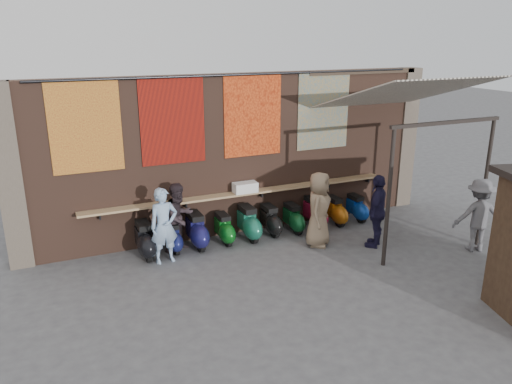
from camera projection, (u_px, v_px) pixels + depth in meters
ground at (286, 271)px, 10.77m from camera, size 70.00×70.00×0.00m
brick_wall at (238, 155)px, 12.52m from camera, size 10.00×0.40×4.00m
pier_left at (10, 178)px, 10.50m from camera, size 0.50×0.50×4.00m
pier_right at (403, 138)px, 14.54m from camera, size 0.50×0.50×4.00m
eating_counter at (244, 193)px, 12.46m from camera, size 8.00×0.32×0.05m
shelf_box at (245, 187)px, 12.40m from camera, size 0.59×0.31×0.25m
tapestry_redgold at (85, 127)px, 10.62m from camera, size 1.50×0.02×2.00m
tapestry_sun at (173, 121)px, 11.36m from camera, size 1.50×0.02×2.00m
tapestry_orange at (253, 115)px, 12.14m from camera, size 1.50×0.02×2.00m
tapestry_multi at (323, 111)px, 12.92m from camera, size 1.50×0.02×2.00m
hang_rail at (241, 75)px, 11.72m from camera, size 9.50×0.06×0.06m
scooter_stool_0 at (145, 240)px, 11.33m from camera, size 0.39×0.86×0.82m
scooter_stool_1 at (173, 238)px, 11.67m from camera, size 0.32×0.72×0.69m
scooter_stool_2 at (197, 231)px, 11.85m from camera, size 0.40×0.88×0.84m
scooter_stool_3 at (224, 229)px, 12.13m from camera, size 0.34×0.76×0.73m
scooter_stool_4 at (249, 223)px, 12.34m from camera, size 0.40×0.88×0.84m
scooter_stool_5 at (270, 221)px, 12.64m from camera, size 0.36×0.79×0.75m
scooter_stool_6 at (293, 218)px, 12.83m from camera, size 0.34×0.76×0.72m
scooter_stool_7 at (314, 213)px, 13.15m from camera, size 0.37×0.83×0.79m
scooter_stool_8 at (335, 211)px, 13.35m from camera, size 0.35×0.77×0.74m
scooter_stool_9 at (356, 208)px, 13.63m from camera, size 0.33×0.74×0.70m
diner_left at (164, 226)px, 10.98m from camera, size 0.66×0.46×1.72m
diner_right at (179, 218)px, 11.57m from camera, size 1.00×0.92×1.65m
shopper_navy at (377, 211)px, 11.81m from camera, size 1.08×1.00×1.78m
shopper_grey at (478, 215)px, 11.58m from camera, size 1.29×1.03×1.74m
shopper_tan at (319, 209)px, 11.86m from camera, size 1.03×1.05×1.82m
awning_canvas at (403, 93)px, 11.84m from camera, size 3.20×3.28×0.97m
awning_ledger at (364, 72)px, 13.11m from camera, size 3.30×0.08×0.12m
awning_header at (447, 123)px, 10.68m from camera, size 3.00×0.08×0.08m
awning_post_left at (389, 199)px, 10.59m from camera, size 0.09×0.09×3.10m
awning_post_right at (485, 183)px, 11.68m from camera, size 0.09×0.09×3.10m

